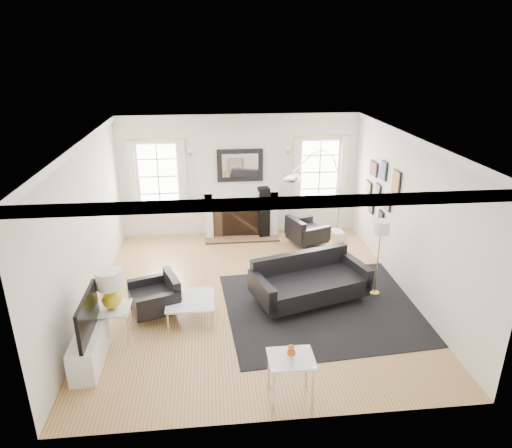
{
  "coord_description": "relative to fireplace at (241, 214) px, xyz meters",
  "views": [
    {
      "loc": [
        -0.68,
        -7.18,
        4.18
      ],
      "look_at": [
        0.09,
        0.3,
        1.24
      ],
      "focal_mm": 32.0,
      "sensor_mm": 36.0,
      "label": 1
    }
  ],
  "objects": [
    {
      "name": "sofa",
      "position": [
        0.95,
        -3.06,
        -0.19
      ],
      "size": [
        2.16,
        1.44,
        0.65
      ],
      "color": "black",
      "rests_on": "floor"
    },
    {
      "name": "gourd_lamp",
      "position": [
        -2.2,
        -3.93,
        0.37
      ],
      "size": [
        0.39,
        0.39,
        0.62
      ],
      "color": "gold",
      "rests_on": "side_table_left"
    },
    {
      "name": "armchair_right",
      "position": [
        1.38,
        -0.72,
        -0.24
      ],
      "size": [
        0.96,
        1.01,
        0.55
      ],
      "color": "black",
      "rests_on": "floor"
    },
    {
      "name": "mantel_mirror",
      "position": [
        0.0,
        0.16,
        1.11
      ],
      "size": [
        1.05,
        0.07,
        0.75
      ],
      "color": "black",
      "rests_on": "back_wall"
    },
    {
      "name": "crown_molding",
      "position": [
        0.0,
        -2.79,
        2.2
      ],
      "size": [
        5.5,
        6.0,
        0.12
      ],
      "primitive_type": "cube",
      "color": "white",
      "rests_on": "back_wall"
    },
    {
      "name": "fireplace",
      "position": [
        0.0,
        0.0,
        0.0
      ],
      "size": [
        1.7,
        0.69,
        1.11
      ],
      "color": "white",
      "rests_on": "floor"
    },
    {
      "name": "side_table_left",
      "position": [
        -2.2,
        -3.93,
        -0.09
      ],
      "size": [
        0.51,
        0.51,
        0.56
      ],
      "color": "silver",
      "rests_on": "floor"
    },
    {
      "name": "window_right",
      "position": [
        1.85,
        0.16,
        0.92
      ],
      "size": [
        1.24,
        0.15,
        1.62
      ],
      "color": "white",
      "rests_on": "back_wall"
    },
    {
      "name": "orange_vase",
      "position": [
        0.22,
        -5.44,
        0.18
      ],
      "size": [
        0.11,
        0.11,
        0.17
      ],
      "color": "#C34419",
      "rests_on": "nesting_table"
    },
    {
      "name": "window_left",
      "position": [
        -1.85,
        0.16,
        0.92
      ],
      "size": [
        1.24,
        0.15,
        1.62
      ],
      "color": "white",
      "rests_on": "back_wall"
    },
    {
      "name": "nesting_table",
      "position": [
        0.22,
        -5.44,
        -0.04
      ],
      "size": [
        0.57,
        0.48,
        0.63
      ],
      "color": "silver",
      "rests_on": "floor"
    },
    {
      "name": "left_wall",
      "position": [
        -2.75,
        -2.79,
        0.86
      ],
      "size": [
        0.04,
        6.0,
        2.8
      ],
      "primitive_type": "cube",
      "color": "silver",
      "rests_on": "floor"
    },
    {
      "name": "floor",
      "position": [
        0.0,
        -2.79,
        -0.54
      ],
      "size": [
        6.0,
        6.0,
        0.0
      ],
      "primitive_type": "plane",
      "color": "olive",
      "rests_on": "ground"
    },
    {
      "name": "arc_floor_lamp",
      "position": [
        1.53,
        -1.01,
        0.69
      ],
      "size": [
        1.62,
        1.5,
        2.29
      ],
      "color": "white",
      "rests_on": "floor"
    },
    {
      "name": "back_wall",
      "position": [
        0.0,
        0.21,
        0.86
      ],
      "size": [
        5.5,
        0.04,
        2.8
      ],
      "primitive_type": "cube",
      "color": "silver",
      "rests_on": "floor"
    },
    {
      "name": "stick_floor_lamp",
      "position": [
        2.2,
        -2.98,
        0.68
      ],
      "size": [
        0.28,
        0.28,
        1.41
      ],
      "color": "gold",
      "rests_on": "floor"
    },
    {
      "name": "tv_unit",
      "position": [
        -2.44,
        -4.49,
        -0.21
      ],
      "size": [
        0.35,
        1.0,
        1.09
      ],
      "color": "white",
      "rests_on": "floor"
    },
    {
      "name": "area_rug",
      "position": [
        1.22,
        -3.35,
        -0.54
      ],
      "size": [
        3.59,
        3.07,
        0.01
      ],
      "primitive_type": "cube",
      "rotation": [
        0.0,
        0.0,
        0.07
      ],
      "color": "black",
      "rests_on": "floor"
    },
    {
      "name": "speaker_tower",
      "position": [
        0.51,
        -0.14,
        0.06
      ],
      "size": [
        0.27,
        0.27,
        1.2
      ],
      "primitive_type": "cube",
      "rotation": [
        0.0,
        0.0,
        0.15
      ],
      "color": "black",
      "rests_on": "floor"
    },
    {
      "name": "right_wall",
      "position": [
        2.75,
        -2.79,
        0.86
      ],
      "size": [
        0.04,
        6.0,
        2.8
      ],
      "primitive_type": "cube",
      "color": "silver",
      "rests_on": "floor"
    },
    {
      "name": "ceiling",
      "position": [
        0.0,
        -2.79,
        2.26
      ],
      "size": [
        5.5,
        6.0,
        0.02
      ],
      "primitive_type": "cube",
      "color": "white",
      "rests_on": "back_wall"
    },
    {
      "name": "coffee_table",
      "position": [
        -1.08,
        -3.43,
        -0.23
      ],
      "size": [
        0.77,
        0.77,
        0.34
      ],
      "color": "silver",
      "rests_on": "floor"
    },
    {
      "name": "front_wall",
      "position": [
        0.0,
        -5.79,
        0.86
      ],
      "size": [
        5.5,
        0.04,
        2.8
      ],
      "primitive_type": "cube",
      "color": "silver",
      "rests_on": "floor"
    },
    {
      "name": "gallery_wall",
      "position": [
        2.72,
        -1.5,
        0.99
      ],
      "size": [
        0.04,
        1.73,
        1.29
      ],
      "color": "black",
      "rests_on": "right_wall"
    },
    {
      "name": "armchair_left",
      "position": [
        -1.64,
        -3.24,
        -0.24
      ],
      "size": [
        0.95,
        1.0,
        0.55
      ],
      "color": "black",
      "rests_on": "floor"
    }
  ]
}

